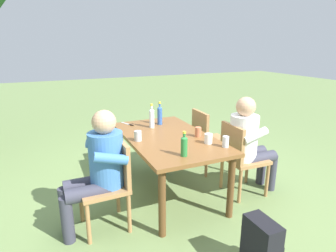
{
  "coord_description": "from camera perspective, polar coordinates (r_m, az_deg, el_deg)",
  "views": [
    {
      "loc": [
        -2.83,
        1.26,
        1.75
      ],
      "look_at": [
        0.0,
        0.0,
        0.84
      ],
      "focal_mm": 30.39,
      "sensor_mm": 36.0,
      "label": 1
    }
  ],
  "objects": [
    {
      "name": "ground_plane",
      "position": [
        3.56,
        0.0,
        -13.12
      ],
      "size": [
        24.0,
        24.0,
        0.0
      ],
      "primitive_type": "plane",
      "color": "#6B844C"
    },
    {
      "name": "dining_table",
      "position": [
        3.3,
        0.0,
        -3.45
      ],
      "size": [
        1.6,
        0.92,
        0.72
      ],
      "color": "brown",
      "rests_on": "ground_plane"
    },
    {
      "name": "chair_near_left",
      "position": [
        3.44,
        14.19,
        -5.74
      ],
      "size": [
        0.46,
        0.46,
        0.87
      ],
      "color": "#A37547",
      "rests_on": "ground_plane"
    },
    {
      "name": "chair_far_left",
      "position": [
        2.82,
        -11.38,
        -10.56
      ],
      "size": [
        0.45,
        0.45,
        0.87
      ],
      "color": "#A37547",
      "rests_on": "ground_plane"
    },
    {
      "name": "chair_near_right",
      "position": [
        3.99,
        7.87,
        -2.29
      ],
      "size": [
        0.46,
        0.46,
        0.87
      ],
      "color": "#A37547",
      "rests_on": "ground_plane"
    },
    {
      "name": "person_in_white_shirt",
      "position": [
        3.44,
        15.85,
        -2.86
      ],
      "size": [
        0.47,
        0.62,
        1.18
      ],
      "color": "white",
      "rests_on": "ground_plane"
    },
    {
      "name": "person_in_plaid_shirt",
      "position": [
        2.73,
        -13.81,
        -7.79
      ],
      "size": [
        0.47,
        0.62,
        1.18
      ],
      "color": "#3D70B2",
      "rests_on": "ground_plane"
    },
    {
      "name": "bottle_clear",
      "position": [
        3.57,
        -3.28,
        1.72
      ],
      "size": [
        0.06,
        0.06,
        0.31
      ],
      "color": "white",
      "rests_on": "dining_table"
    },
    {
      "name": "bottle_blue",
      "position": [
        3.7,
        -1.66,
        2.27
      ],
      "size": [
        0.06,
        0.06,
        0.3
      ],
      "color": "#2D56A3",
      "rests_on": "dining_table"
    },
    {
      "name": "bottle_green",
      "position": [
        2.67,
        3.25,
        -3.92
      ],
      "size": [
        0.06,
        0.06,
        0.24
      ],
      "color": "#287A38",
      "rests_on": "dining_table"
    },
    {
      "name": "cup_white",
      "position": [
        3.04,
        8.1,
        -2.52
      ],
      "size": [
        0.08,
        0.08,
        0.11
      ],
      "primitive_type": "cylinder",
      "color": "white",
      "rests_on": "dining_table"
    },
    {
      "name": "cup_terracotta",
      "position": [
        3.25,
        6.06,
        -1.19
      ],
      "size": [
        0.07,
        0.07,
        0.11
      ],
      "primitive_type": "cylinder",
      "color": "#BC6B47",
      "rests_on": "dining_table"
    },
    {
      "name": "cup_glass",
      "position": [
        2.97,
        11.47,
        -3.11
      ],
      "size": [
        0.07,
        0.07,
        0.12
      ],
      "primitive_type": "cylinder",
      "color": "silver",
      "rests_on": "dining_table"
    },
    {
      "name": "cup_steel",
      "position": [
        3.11,
        -6.05,
        -1.98
      ],
      "size": [
        0.08,
        0.08,
        0.11
      ],
      "primitive_type": "cylinder",
      "color": "#B2B7BC",
      "rests_on": "dining_table"
    },
    {
      "name": "table_knife",
      "position": [
        3.76,
        -7.96,
        0.36
      ],
      "size": [
        0.23,
        0.11,
        0.01
      ],
      "color": "silver",
      "rests_on": "dining_table"
    },
    {
      "name": "backpack_by_near_side",
      "position": [
        4.36,
        -11.52,
        -4.67
      ],
      "size": [
        0.3,
        0.21,
        0.45
      ],
      "color": "#47663D",
      "rests_on": "ground_plane"
    },
    {
      "name": "backpack_by_far_side",
      "position": [
        2.52,
        18.3,
        -22.06
      ],
      "size": [
        0.29,
        0.22,
        0.46
      ],
      "color": "black",
      "rests_on": "ground_plane"
    }
  ]
}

